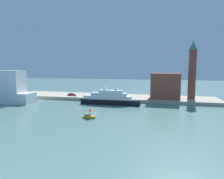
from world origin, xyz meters
name	(u,v)px	position (x,y,z in m)	size (l,w,h in m)	color
ground	(96,108)	(0.00, 0.00, 0.00)	(400.00, 400.00, 0.00)	slate
quay_dock	(111,97)	(0.00, 25.90, 0.83)	(110.00, 19.80, 1.66)	#ADA38E
large_yacht	(109,99)	(3.23, 9.72, 2.70)	(27.93, 3.79, 9.67)	black
small_motorboat	(89,115)	(3.00, -16.41, 1.11)	(4.36, 1.87, 3.17)	#B7991E
harbor_building	(165,86)	(28.50, 24.16, 7.99)	(14.08, 10.57, 12.66)	brown
bell_tower	(192,68)	(41.25, 26.41, 16.80)	(4.15, 4.15, 28.12)	brown
parked_car	(72,95)	(-21.31, 21.48, 2.23)	(4.52, 1.68, 1.34)	#B21E1E
person_figure	(75,95)	(-17.71, 18.49, 2.44)	(0.36, 0.36, 1.67)	#334C8C
mooring_bollard	(108,98)	(0.63, 17.55, 2.01)	(0.56, 0.56, 0.69)	black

